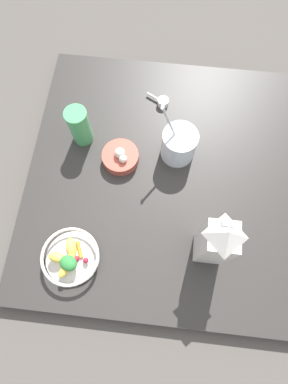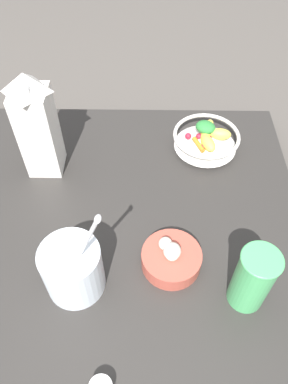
{
  "view_description": "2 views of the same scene",
  "coord_description": "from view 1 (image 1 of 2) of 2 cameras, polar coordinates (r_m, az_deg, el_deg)",
  "views": [
    {
      "loc": [
        0.04,
        0.41,
        1.03
      ],
      "look_at": [
        0.07,
        0.1,
        0.12
      ],
      "focal_mm": 28.0,
      "sensor_mm": 36.0,
      "label": 1
    },
    {
      "loc": [
        0.12,
        -0.44,
        0.78
      ],
      "look_at": [
        0.11,
        0.09,
        0.13
      ],
      "focal_mm": 35.0,
      "sensor_mm": 36.0,
      "label": 2
    }
  ],
  "objects": [
    {
      "name": "milk_carton",
      "position": [
        0.88,
        13.59,
        -9.27
      ],
      "size": [
        0.09,
        0.09,
        0.29
      ],
      "color": "silver",
      "rests_on": "countertop"
    },
    {
      "name": "countertop",
      "position": [
        1.09,
        4.36,
        2.85
      ],
      "size": [
        0.99,
        0.99,
        0.05
      ],
      "color": "#2D2B28",
      "rests_on": "ground_plane"
    },
    {
      "name": "yogurt_tub",
      "position": [
        1.05,
        6.67,
        9.1
      ],
      "size": [
        0.14,
        0.12,
        0.26
      ],
      "color": "silver",
      "rests_on": "countertop"
    },
    {
      "name": "drinking_cup",
      "position": [
        1.08,
        -12.21,
        12.23
      ],
      "size": [
        0.08,
        0.08,
        0.16
      ],
      "color": "#4CB266",
      "rests_on": "countertop"
    },
    {
      "name": "measuring_scoop",
      "position": [
        1.2,
        3.52,
        16.8
      ],
      "size": [
        0.09,
        0.06,
        0.03
      ],
      "color": "white",
      "rests_on": "countertop"
    },
    {
      "name": "fruit_bowl",
      "position": [
        0.98,
        -13.84,
        -11.99
      ],
      "size": [
        0.18,
        0.18,
        0.07
      ],
      "color": "silver",
      "rests_on": "countertop"
    },
    {
      "name": "garlic_bowl",
      "position": [
        1.07,
        -4.5,
        6.7
      ],
      "size": [
        0.13,
        0.13,
        0.07
      ],
      "color": "#B24C3D",
      "rests_on": "countertop"
    },
    {
      "name": "ground_plane",
      "position": [
        1.11,
        4.27,
        2.41
      ],
      "size": [
        6.0,
        6.0,
        0.0
      ],
      "primitive_type": "plane",
      "color": "#4C4742"
    }
  ]
}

